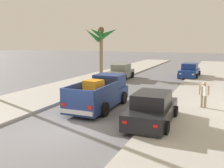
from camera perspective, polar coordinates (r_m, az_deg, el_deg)
The scene contains 11 objects.
ground_plane at distance 11.39m, azimuth -10.20°, elevation -10.21°, with size 160.00×160.00×0.00m, color slate.
sidewalk_left at distance 24.12m, azimuth -5.35°, elevation 0.68°, with size 4.83×60.00×0.12m, color #B2AFA8.
sidewalk_right at distance 21.23m, azimuth 21.50°, elevation -1.22°, with size 4.83×60.00×0.12m, color #B2AFA8.
curb_left at distance 23.66m, azimuth -3.20°, elevation 0.50°, with size 0.16×60.00×0.10m, color silver.
curb_right at distance 21.28m, azimuth 18.77°, elevation -1.06°, with size 0.16×60.00×0.10m, color silver.
pickup_truck at distance 14.62m, azimuth -2.73°, elevation -2.31°, with size 2.29×5.24×1.80m.
car_left_near at distance 11.84m, azimuth 9.22°, elevation -5.78°, with size 2.08×4.28×1.54m.
car_right_near at distance 28.13m, azimuth 17.46°, elevation 2.91°, with size 2.11×4.30×1.54m.
car_left_mid at distance 25.79m, azimuth 2.02°, elevation 2.77°, with size 2.14×4.31×1.54m.
palm_tree_left_fore at distance 29.66m, azimuth -2.47°, elevation 10.83°, with size 4.10×3.30×5.56m.
pedestrian at distance 15.04m, azimuth 20.46°, elevation -2.15°, with size 0.57×0.43×1.59m.
Camera 1 is at (5.99, -8.88, 3.87)m, focal length 39.62 mm.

